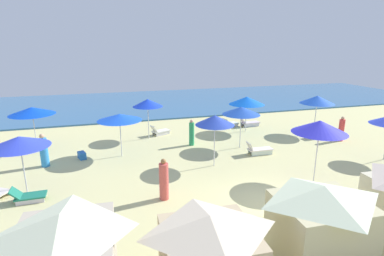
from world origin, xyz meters
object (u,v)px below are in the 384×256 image
(umbrella_0, at_px, (19,142))
(lounge_chair_0_0, at_px, (28,196))
(lounge_chair_2_0, at_px, (160,131))
(lounge_chair_3_0, at_px, (319,134))
(umbrella_1, at_px, (32,111))
(umbrella_4, at_px, (119,117))
(umbrella_6, at_px, (320,127))
(beachgoer_0, at_px, (164,181))
(cabana_2, at_px, (319,231))
(beachgoer_2, at_px, (44,151))
(lounge_chair_7_0, at_px, (259,150))
(umbrella_7, at_px, (241,111))
(beachgoer_1, at_px, (192,133))
(lounge_chair_9_1, at_px, (230,124))
(cooler_box_0, at_px, (82,155))
(umbrella_3, at_px, (317,100))
(umbrella_2, at_px, (148,103))
(beachgoer_3, at_px, (341,130))
(umbrella_9, at_px, (247,101))
(umbrella_8, at_px, (215,120))
(lounge_chair_9_0, at_px, (249,123))

(umbrella_0, relative_size, lounge_chair_0_0, 1.91)
(lounge_chair_2_0, bearing_deg, lounge_chair_3_0, -132.07)
(umbrella_1, relative_size, lounge_chair_3_0, 1.97)
(lounge_chair_0_0, distance_m, umbrella_4, 5.91)
(umbrella_4, distance_m, umbrella_6, 9.83)
(umbrella_4, height_order, umbrella_6, umbrella_6)
(umbrella_0, xyz_separation_m, beachgoer_0, (5.34, -2.16, -1.42))
(cabana_2, height_order, beachgoer_2, cabana_2)
(lounge_chair_2_0, distance_m, lounge_chair_7_0, 6.99)
(umbrella_7, bearing_deg, beachgoer_1, 154.15)
(lounge_chair_7_0, bearing_deg, umbrella_1, 72.15)
(lounge_chair_9_1, height_order, beachgoer_2, beachgoer_2)
(cooler_box_0, bearing_deg, umbrella_3, -106.58)
(umbrella_2, bearing_deg, umbrella_0, -135.07)
(beachgoer_2, distance_m, beachgoer_3, 17.30)
(lounge_chair_3_0, distance_m, umbrella_4, 12.82)
(umbrella_9, distance_m, beachgoer_1, 5.06)
(cabana_2, height_order, umbrella_0, cabana_2)
(lounge_chair_2_0, relative_size, umbrella_8, 0.54)
(lounge_chair_9_0, bearing_deg, umbrella_9, 140.78)
(lounge_chair_7_0, height_order, lounge_chair_9_0, lounge_chair_7_0)
(umbrella_0, relative_size, umbrella_2, 0.93)
(umbrella_1, height_order, umbrella_2, umbrella_2)
(lounge_chair_9_0, bearing_deg, umbrella_8, 138.47)
(beachgoer_1, distance_m, beachgoer_3, 9.49)
(lounge_chair_7_0, relative_size, beachgoer_1, 0.93)
(beachgoer_1, relative_size, cooler_box_0, 2.87)
(lounge_chair_9_1, distance_m, beachgoer_0, 11.51)
(lounge_chair_7_0, xyz_separation_m, cooler_box_0, (-9.41, 2.06, -0.09))
(umbrella_4, height_order, lounge_chair_9_1, umbrella_4)
(lounge_chair_0_0, relative_size, lounge_chair_9_0, 0.83)
(umbrella_7, height_order, umbrella_8, umbrella_8)
(lounge_chair_7_0, bearing_deg, umbrella_0, 98.32)
(umbrella_8, distance_m, beachgoer_3, 9.42)
(beachgoer_1, bearing_deg, umbrella_8, 70.54)
(umbrella_1, relative_size, beachgoer_0, 1.50)
(beachgoer_0, bearing_deg, cooler_box_0, 117.46)
(umbrella_4, relative_size, lounge_chair_7_0, 1.60)
(lounge_chair_0_0, relative_size, umbrella_9, 0.51)
(lounge_chair_2_0, bearing_deg, umbrella_4, 119.06)
(umbrella_6, height_order, umbrella_9, umbrella_6)
(cabana_2, height_order, umbrella_7, cabana_2)
(lounge_chair_2_0, height_order, umbrella_4, umbrella_4)
(beachgoer_1, bearing_deg, lounge_chair_9_0, -173.09)
(umbrella_3, distance_m, lounge_chair_9_1, 6.19)
(lounge_chair_0_0, height_order, lounge_chair_3_0, lounge_chair_3_0)
(cabana_2, bearing_deg, umbrella_7, 78.36)
(umbrella_1, relative_size, cooler_box_0, 4.56)
(umbrella_0, relative_size, lounge_chair_7_0, 1.63)
(lounge_chair_9_1, xyz_separation_m, beachgoer_2, (-11.87, -4.30, 0.52))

